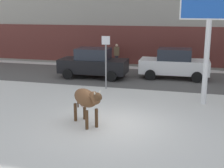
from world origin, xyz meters
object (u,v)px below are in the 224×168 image
at_px(car_white_sedan, 174,64).
at_px(pedestrian_near_billboard, 117,56).
at_px(cow_brown, 86,99).
at_px(car_black_sedan, 93,63).
at_px(street_sign, 106,58).
at_px(billboard, 210,6).

relative_size(car_white_sedan, pedestrian_near_billboard, 2.45).
bearing_deg(pedestrian_near_billboard, cow_brown, -81.38).
relative_size(car_black_sedan, street_sign, 1.50).
bearing_deg(pedestrian_near_billboard, street_sign, -81.14).
height_order(car_black_sedan, pedestrian_near_billboard, car_black_sedan).
relative_size(pedestrian_near_billboard, street_sign, 0.61).
distance_m(car_black_sedan, street_sign, 3.04).
xyz_separation_m(billboard, pedestrian_near_billboard, (-6.00, 7.68, -3.43)).
bearing_deg(car_white_sedan, cow_brown, -106.11).
relative_size(cow_brown, pedestrian_near_billboard, 0.95).
height_order(car_black_sedan, car_white_sedan, same).
bearing_deg(pedestrian_near_billboard, car_white_sedan, -30.89).
height_order(billboard, pedestrian_near_billboard, billboard).
bearing_deg(cow_brown, billboard, 42.02).
bearing_deg(car_white_sedan, pedestrian_near_billboard, 149.11).
distance_m(cow_brown, car_white_sedan, 9.29).
relative_size(billboard, car_black_sedan, 1.31).
distance_m(billboard, car_white_sedan, 6.35).
distance_m(pedestrian_near_billboard, street_sign, 6.32).
relative_size(car_white_sedan, street_sign, 1.50).
relative_size(billboard, car_white_sedan, 1.31).
bearing_deg(car_black_sedan, pedestrian_near_billboard, 81.11).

